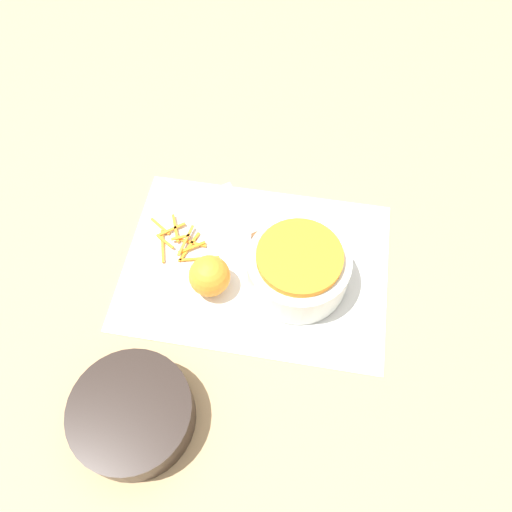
% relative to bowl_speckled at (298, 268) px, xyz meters
% --- Properties ---
extents(ground_plane, '(4.00, 4.00, 0.00)m').
position_rel_bowl_speckled_xyz_m(ground_plane, '(0.07, -0.02, -0.05)').
color(ground_plane, tan).
extents(cutting_board, '(0.47, 0.34, 0.01)m').
position_rel_bowl_speckled_xyz_m(cutting_board, '(0.07, -0.02, -0.04)').
color(cutting_board, silver).
rests_on(cutting_board, ground_plane).
extents(bowl_speckled, '(0.17, 0.17, 0.09)m').
position_rel_bowl_speckled_xyz_m(bowl_speckled, '(0.00, 0.00, 0.00)').
color(bowl_speckled, silver).
rests_on(bowl_speckled, cutting_board).
extents(bowl_dark, '(0.18, 0.18, 0.06)m').
position_rel_bowl_speckled_xyz_m(bowl_dark, '(0.21, 0.28, -0.02)').
color(bowl_dark, black).
rests_on(bowl_dark, ground_plane).
extents(knife, '(0.15, 0.20, 0.02)m').
position_rel_bowl_speckled_xyz_m(knife, '(0.07, -0.06, -0.04)').
color(knife, brown).
rests_on(knife, cutting_board).
extents(orange_left, '(0.07, 0.07, 0.07)m').
position_rel_bowl_speckled_xyz_m(orange_left, '(0.15, 0.04, -0.01)').
color(orange_left, orange).
rests_on(orange_left, cutting_board).
extents(peel_pile, '(0.15, 0.10, 0.01)m').
position_rel_bowl_speckled_xyz_m(peel_pile, '(0.22, -0.04, -0.04)').
color(peel_pile, orange).
rests_on(peel_pile, cutting_board).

